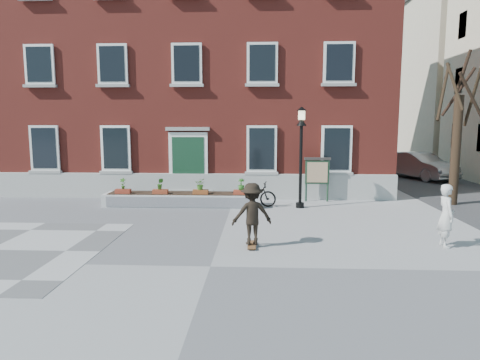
# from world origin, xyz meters

# --- Properties ---
(ground) EXTENTS (100.00, 100.00, 0.00)m
(ground) POSITION_xyz_m (0.00, 0.00, 0.00)
(ground) COLOR gray
(ground) RESTS_ON ground
(bicycle) EXTENTS (1.96, 0.94, 0.99)m
(bicycle) POSITION_xyz_m (0.84, 7.24, 0.50)
(bicycle) COLOR black
(bicycle) RESTS_ON ground
(parked_car) EXTENTS (3.46, 5.01, 1.57)m
(parked_car) POSITION_xyz_m (10.55, 16.12, 0.78)
(parked_car) COLOR #ABADB0
(parked_car) RESTS_ON ground
(bystander) EXTENTS (0.42, 0.63, 1.71)m
(bystander) POSITION_xyz_m (6.14, 1.91, 0.86)
(bystander) COLOR silver
(bystander) RESTS_ON ground
(brick_building) EXTENTS (18.40, 10.85, 12.60)m
(brick_building) POSITION_xyz_m (-2.00, 13.98, 6.30)
(brick_building) COLOR maroon
(brick_building) RESTS_ON ground
(planter_assembly) EXTENTS (6.20, 1.12, 1.15)m
(planter_assembly) POSITION_xyz_m (-1.99, 7.18, 0.31)
(planter_assembly) COLOR silver
(planter_assembly) RESTS_ON ground
(bare_tree) EXTENTS (1.83, 1.83, 6.16)m
(bare_tree) POSITION_xyz_m (9.01, 8.01, 2.79)
(bare_tree) COLOR #312216
(bare_tree) RESTS_ON ground
(lamp_post) EXTENTS (0.40, 0.40, 3.93)m
(lamp_post) POSITION_xyz_m (2.72, 7.05, 2.54)
(lamp_post) COLOR black
(lamp_post) RESTS_ON ground
(notice_board) EXTENTS (1.10, 0.16, 1.87)m
(notice_board) POSITION_xyz_m (3.54, 8.42, 1.26)
(notice_board) COLOR #193225
(notice_board) RESTS_ON ground
(skateboarder) EXTENTS (1.19, 0.84, 1.75)m
(skateboarder) POSITION_xyz_m (0.93, 1.63, 0.91)
(skateboarder) COLOR brown
(skateboarder) RESTS_ON ground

